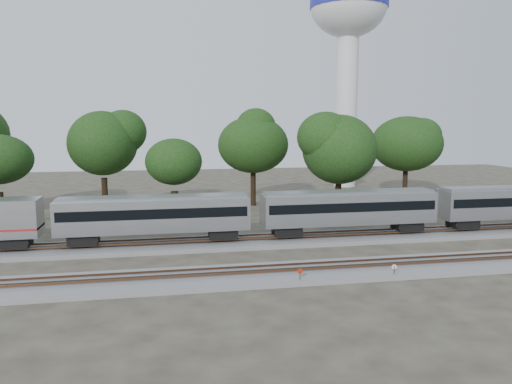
% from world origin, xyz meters
% --- Properties ---
extents(ground, '(160.00, 160.00, 0.00)m').
position_xyz_m(ground, '(0.00, 0.00, 0.00)').
color(ground, '#383328').
rests_on(ground, ground).
extents(track_far, '(160.00, 5.00, 0.73)m').
position_xyz_m(track_far, '(0.00, 6.00, 0.21)').
color(track_far, slate).
rests_on(track_far, ground).
extents(track_near, '(160.00, 5.00, 0.73)m').
position_xyz_m(track_near, '(0.00, -4.00, 0.21)').
color(track_near, slate).
rests_on(track_near, ground).
extents(train, '(104.38, 2.97, 4.39)m').
position_xyz_m(train, '(21.76, 6.00, 3.09)').
color(train, '#B7BABF').
rests_on(train, ground).
extents(switch_stand_red, '(0.37, 0.07, 1.16)m').
position_xyz_m(switch_stand_red, '(4.48, -6.15, 0.74)').
color(switch_stand_red, '#512D19').
rests_on(switch_stand_red, ground).
extents(switch_stand_white, '(0.33, 0.17, 1.10)m').
position_xyz_m(switch_stand_white, '(11.35, -6.18, 0.70)').
color(switch_stand_white, '#512D19').
rests_on(switch_stand_white, ground).
extents(switch_lever, '(0.52, 0.34, 0.30)m').
position_xyz_m(switch_lever, '(6.88, -5.96, 0.15)').
color(switch_lever, '#512D19').
rests_on(switch_lever, ground).
extents(water_tower, '(12.97, 12.97, 35.89)m').
position_xyz_m(water_tower, '(26.68, 43.96, 26.59)').
color(water_tower, silver).
rests_on(water_tower, ground).
extents(tree_3, '(8.77, 8.77, 12.37)m').
position_xyz_m(tree_3, '(-11.11, 21.60, 8.62)').
color(tree_3, black).
rests_on(tree_3, ground).
extents(tree_4, '(6.97, 6.97, 9.83)m').
position_xyz_m(tree_4, '(-3.29, 15.79, 6.83)').
color(tree_4, black).
rests_on(tree_4, ground).
extents(tree_5, '(8.22, 8.22, 11.58)m').
position_xyz_m(tree_5, '(7.35, 26.91, 8.06)').
color(tree_5, black).
rests_on(tree_5, ground).
extents(tree_6, '(8.08, 8.08, 11.39)m').
position_xyz_m(tree_6, '(15.42, 16.44, 7.93)').
color(tree_6, black).
rests_on(tree_6, ground).
extents(tree_7, '(8.08, 8.08, 11.39)m').
position_xyz_m(tree_7, '(30.12, 28.71, 7.93)').
color(tree_7, black).
rests_on(tree_7, ground).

